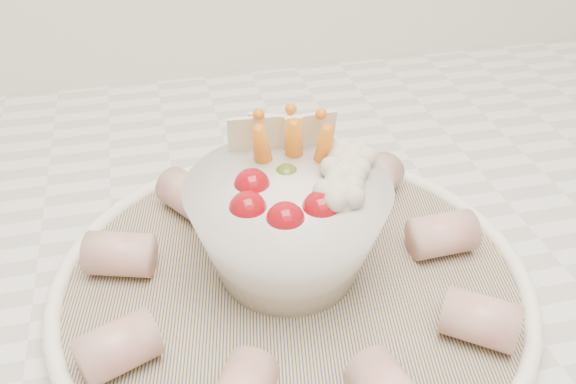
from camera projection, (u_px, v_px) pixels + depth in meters
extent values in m
cube|color=silver|center=(436.00, 217.00, 0.58)|extent=(2.04, 0.62, 0.04)
cylinder|color=navy|center=(292.00, 287.00, 0.47)|extent=(0.40, 0.40, 0.01)
torus|color=white|center=(292.00, 280.00, 0.46)|extent=(0.35, 0.35, 0.01)
sphere|color=maroon|center=(248.00, 210.00, 0.41)|extent=(0.03, 0.03, 0.03)
sphere|color=maroon|center=(285.00, 221.00, 0.40)|extent=(0.03, 0.03, 0.03)
sphere|color=maroon|center=(321.00, 209.00, 0.41)|extent=(0.03, 0.03, 0.03)
sphere|color=maroon|center=(252.00, 186.00, 0.43)|extent=(0.03, 0.03, 0.03)
sphere|color=#476020|center=(286.00, 176.00, 0.45)|extent=(0.02, 0.02, 0.02)
cone|color=orange|center=(262.00, 154.00, 0.45)|extent=(0.03, 0.04, 0.06)
cone|color=orange|center=(294.00, 148.00, 0.46)|extent=(0.03, 0.04, 0.06)
cone|color=orange|center=(324.00, 153.00, 0.45)|extent=(0.02, 0.04, 0.06)
sphere|color=beige|center=(345.00, 180.00, 0.44)|extent=(0.03, 0.03, 0.03)
sphere|color=beige|center=(340.00, 201.00, 0.42)|extent=(0.03, 0.03, 0.03)
sphere|color=beige|center=(351.00, 164.00, 0.45)|extent=(0.03, 0.03, 0.03)
cube|color=beige|center=(276.00, 138.00, 0.46)|extent=(0.04, 0.02, 0.04)
cube|color=beige|center=(309.00, 137.00, 0.47)|extent=(0.04, 0.01, 0.04)
cube|color=beige|center=(255.00, 140.00, 0.46)|extent=(0.04, 0.01, 0.04)
cylinder|color=#B05450|center=(442.00, 235.00, 0.48)|extent=(0.05, 0.03, 0.03)
cylinder|color=#B05450|center=(375.00, 181.00, 0.54)|extent=(0.06, 0.06, 0.03)
cylinder|color=#B05450|center=(276.00, 163.00, 0.56)|extent=(0.04, 0.05, 0.03)
cylinder|color=#B05450|center=(189.00, 196.00, 0.52)|extent=(0.05, 0.06, 0.03)
cylinder|color=#B05450|center=(120.00, 254.00, 0.46)|extent=(0.05, 0.04, 0.03)
cylinder|color=#B05450|center=(117.00, 347.00, 0.39)|extent=(0.06, 0.05, 0.03)
cylinder|color=#B05450|center=(481.00, 320.00, 0.41)|extent=(0.06, 0.05, 0.03)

